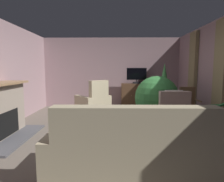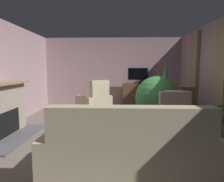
{
  "view_description": "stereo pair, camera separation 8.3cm",
  "coord_description": "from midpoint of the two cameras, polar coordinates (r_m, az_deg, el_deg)",
  "views": [
    {
      "loc": [
        0.12,
        -4.22,
        1.45
      ],
      "look_at": [
        0.06,
        0.24,
        0.94
      ],
      "focal_mm": 30.08,
      "sensor_mm": 36.0,
      "label": 1
    },
    {
      "loc": [
        0.2,
        -4.22,
        1.45
      ],
      "look_at": [
        0.06,
        0.24,
        0.94
      ],
      "focal_mm": 30.08,
      "sensor_mm": 36.0,
      "label": 2
    }
  ],
  "objects": [
    {
      "name": "potted_plant_on_hearth_side",
      "position": [
        5.01,
        14.01,
        -2.22
      ],
      "size": [
        1.13,
        1.13,
        1.29
      ],
      "color": "#99664C",
      "rests_on": "ground_plane"
    },
    {
      "name": "curtain_panel_far",
      "position": [
        6.27,
        24.09,
        6.07
      ],
      "size": [
        0.1,
        0.44,
        2.23
      ],
      "primitive_type": "cube",
      "color": "#8E7F56"
    },
    {
      "name": "sofa_floral",
      "position": [
        2.55,
        6.0,
        -19.25
      ],
      "size": [
        2.14,
        0.91,
        1.05
      ],
      "color": "tan",
      "rests_on": "ground_plane"
    },
    {
      "name": "ground_plane",
      "position": [
        4.48,
        -0.37,
        -12.62
      ],
      "size": [
        5.77,
        6.7,
        0.04
      ],
      "primitive_type": "cube",
      "color": "#665B51"
    },
    {
      "name": "cat",
      "position": [
        4.51,
        -14.08,
        -11.0
      ],
      "size": [
        0.64,
        0.35,
        0.22
      ],
      "color": "tan",
      "rests_on": "ground_plane"
    },
    {
      "name": "armchair_angled_to_table",
      "position": [
        4.28,
        19.92,
        -9.34
      ],
      "size": [
        0.96,
        0.9,
        0.98
      ],
      "color": "#A3897F",
      "rests_on": "ground_plane"
    },
    {
      "name": "tv_cabinet",
      "position": [
        7.09,
        8.07,
        -1.66
      ],
      "size": [
        1.11,
        0.49,
        0.93
      ],
      "color": "#402A1C",
      "rests_on": "ground_plane"
    },
    {
      "name": "television",
      "position": [
        6.97,
        8.22,
        4.77
      ],
      "size": [
        0.73,
        0.2,
        0.58
      ],
      "color": "black",
      "rests_on": "tv_cabinet"
    },
    {
      "name": "side_chair_tucked_against_wall",
      "position": [
        5.21,
        22.94,
        -4.22
      ],
      "size": [
        0.45,
        0.48,
        1.0
      ],
      "color": "brown",
      "rests_on": "ground_plane"
    },
    {
      "name": "armchair_beside_cabinet",
      "position": [
        6.13,
        -4.86,
        -3.91
      ],
      "size": [
        1.24,
        1.23,
        1.11
      ],
      "color": "tan",
      "rests_on": "ground_plane"
    },
    {
      "name": "rug_central",
      "position": [
        3.94,
        1.9,
        -14.98
      ],
      "size": [
        2.5,
        1.86,
        0.01
      ],
      "primitive_type": "cube",
      "color": "slate",
      "rests_on": "ground_plane"
    },
    {
      "name": "curtain_panel_near",
      "position": [
        4.91,
        30.72,
        5.74
      ],
      "size": [
        0.1,
        0.44,
        2.23
      ],
      "primitive_type": "cube",
      "color": "#8E7F56"
    },
    {
      "name": "potted_plant_small_fern_corner",
      "position": [
        5.73,
        16.16,
        0.5
      ],
      "size": [
        0.53,
        0.53,
        1.63
      ],
      "color": "#99664C",
      "rests_on": "ground_plane"
    },
    {
      "name": "coffee_table",
      "position": [
        3.84,
        1.66,
        -9.59
      ],
      "size": [
        1.16,
        0.5,
        0.43
      ],
      "color": "brown",
      "rests_on": "ground_plane"
    },
    {
      "name": "tv_remote",
      "position": [
        3.8,
        0.71,
        -8.83
      ],
      "size": [
        0.18,
        0.1,
        0.02
      ],
      "primitive_type": "cube",
      "rotation": [
        0.0,
        0.0,
        5.94
      ],
      "color": "black",
      "rests_on": "coffee_table"
    },
    {
      "name": "wall_back",
      "position": [
        7.33,
        0.56,
        5.6
      ],
      "size": [
        5.77,
        0.1,
        2.65
      ],
      "primitive_type": "cube",
      "color": "gray",
      "rests_on": "ground_plane"
    }
  ]
}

